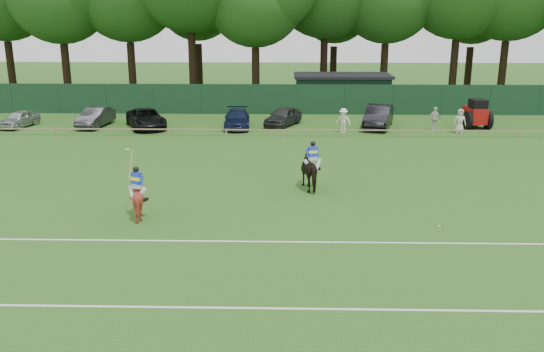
{
  "coord_description": "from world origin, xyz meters",
  "views": [
    {
      "loc": [
        1.06,
        -20.8,
        8.14
      ],
      "look_at": [
        0.5,
        3.0,
        1.4
      ],
      "focal_mm": 38.0,
      "sensor_mm": 36.0,
      "label": 1
    }
  ],
  "objects_px": {
    "estate_black": "(378,116)",
    "utility_shed": "(342,91)",
    "horse_chestnut": "(138,199)",
    "horse_dark": "(312,171)",
    "spectator_mid": "(434,119)",
    "polo_ball": "(440,226)",
    "sedan_grey": "(96,117)",
    "suv_black": "(146,119)",
    "spectator_left": "(343,120)",
    "tractor": "(476,114)",
    "spectator_right": "(460,121)",
    "sedan_silver": "(19,119)",
    "sedan_navy": "(237,119)",
    "hatch_grey": "(283,116)"
  },
  "relations": [
    {
      "from": "suv_black",
      "to": "sedan_grey",
      "type": "bearing_deg",
      "value": 150.29
    },
    {
      "from": "suv_black",
      "to": "spectator_left",
      "type": "height_order",
      "value": "spectator_left"
    },
    {
      "from": "polo_ball",
      "to": "horse_chestnut",
      "type": "bearing_deg",
      "value": 175.72
    },
    {
      "from": "sedan_navy",
      "to": "spectator_right",
      "type": "distance_m",
      "value": 15.91
    },
    {
      "from": "suv_black",
      "to": "spectator_right",
      "type": "height_order",
      "value": "spectator_right"
    },
    {
      "from": "sedan_navy",
      "to": "spectator_right",
      "type": "bearing_deg",
      "value": -9.07
    },
    {
      "from": "horse_chestnut",
      "to": "spectator_mid",
      "type": "bearing_deg",
      "value": -103.51
    },
    {
      "from": "horse_dark",
      "to": "estate_black",
      "type": "height_order",
      "value": "horse_dark"
    },
    {
      "from": "spectator_left",
      "to": "spectator_mid",
      "type": "relative_size",
      "value": 1.02
    },
    {
      "from": "tractor",
      "to": "polo_ball",
      "type": "bearing_deg",
      "value": -114.85
    },
    {
      "from": "utility_shed",
      "to": "tractor",
      "type": "relative_size",
      "value": 3.16
    },
    {
      "from": "hatch_grey",
      "to": "tractor",
      "type": "bearing_deg",
      "value": 22.71
    },
    {
      "from": "suv_black",
      "to": "hatch_grey",
      "type": "height_order",
      "value": "suv_black"
    },
    {
      "from": "sedan_grey",
      "to": "horse_chestnut",
      "type": "bearing_deg",
      "value": -61.86
    },
    {
      "from": "sedan_silver",
      "to": "estate_black",
      "type": "relative_size",
      "value": 0.73
    },
    {
      "from": "sedan_grey",
      "to": "polo_ball",
      "type": "distance_m",
      "value": 28.86
    },
    {
      "from": "polo_ball",
      "to": "horse_dark",
      "type": "bearing_deg",
      "value": 133.56
    },
    {
      "from": "horse_dark",
      "to": "polo_ball",
      "type": "relative_size",
      "value": 23.82
    },
    {
      "from": "spectator_mid",
      "to": "spectator_right",
      "type": "xyz_separation_m",
      "value": [
        1.54,
        -1.0,
        0.01
      ]
    },
    {
      "from": "sedan_silver",
      "to": "spectator_right",
      "type": "xyz_separation_m",
      "value": [
        32.0,
        -1.5,
        0.24
      ]
    },
    {
      "from": "horse_dark",
      "to": "spectator_mid",
      "type": "height_order",
      "value": "horse_dark"
    },
    {
      "from": "horse_dark",
      "to": "sedan_grey",
      "type": "distance_m",
      "value": 21.87
    },
    {
      "from": "sedan_silver",
      "to": "sedan_navy",
      "type": "height_order",
      "value": "sedan_navy"
    },
    {
      "from": "sedan_navy",
      "to": "spectator_mid",
      "type": "bearing_deg",
      "value": -5.72
    },
    {
      "from": "horse_chestnut",
      "to": "horse_dark",
      "type": "bearing_deg",
      "value": -122.35
    },
    {
      "from": "horse_chestnut",
      "to": "sedan_navy",
      "type": "relative_size",
      "value": 0.35
    },
    {
      "from": "horse_chestnut",
      "to": "tractor",
      "type": "xyz_separation_m",
      "value": [
        20.04,
        19.78,
        0.22
      ]
    },
    {
      "from": "spectator_mid",
      "to": "sedan_grey",
      "type": "bearing_deg",
      "value": 161.47
    },
    {
      "from": "sedan_grey",
      "to": "spectator_left",
      "type": "relative_size",
      "value": 2.47
    },
    {
      "from": "sedan_silver",
      "to": "utility_shed",
      "type": "relative_size",
      "value": 0.43
    },
    {
      "from": "estate_black",
      "to": "horse_chestnut",
      "type": "bearing_deg",
      "value": -107.56
    },
    {
      "from": "horse_chestnut",
      "to": "polo_ball",
      "type": "distance_m",
      "value": 12.24
    },
    {
      "from": "spectator_right",
      "to": "tractor",
      "type": "height_order",
      "value": "tractor"
    },
    {
      "from": "sedan_silver",
      "to": "sedan_navy",
      "type": "distance_m",
      "value": 16.18
    },
    {
      "from": "tractor",
      "to": "utility_shed",
      "type": "bearing_deg",
      "value": 132.26
    },
    {
      "from": "sedan_silver",
      "to": "estate_black",
      "type": "bearing_deg",
      "value": 12.7
    },
    {
      "from": "suv_black",
      "to": "estate_black",
      "type": "relative_size",
      "value": 1.01
    },
    {
      "from": "sedan_silver",
      "to": "hatch_grey",
      "type": "distance_m",
      "value": 19.59
    },
    {
      "from": "spectator_left",
      "to": "polo_ball",
      "type": "xyz_separation_m",
      "value": [
        2.03,
        -18.75,
        -0.82
      ]
    },
    {
      "from": "horse_chestnut",
      "to": "spectator_mid",
      "type": "relative_size",
      "value": 0.94
    },
    {
      "from": "spectator_mid",
      "to": "polo_ball",
      "type": "bearing_deg",
      "value": -119.76
    },
    {
      "from": "sedan_grey",
      "to": "estate_black",
      "type": "bearing_deg",
      "value": 6.19
    },
    {
      "from": "sedan_navy",
      "to": "hatch_grey",
      "type": "xyz_separation_m",
      "value": [
        3.39,
        0.9,
        0.04
      ]
    },
    {
      "from": "spectator_right",
      "to": "polo_ball",
      "type": "relative_size",
      "value": 19.05
    },
    {
      "from": "estate_black",
      "to": "utility_shed",
      "type": "bearing_deg",
      "value": 118.18
    },
    {
      "from": "sedan_silver",
      "to": "polo_ball",
      "type": "bearing_deg",
      "value": -26.35
    },
    {
      "from": "horse_dark",
      "to": "utility_shed",
      "type": "distance_m",
      "value": 24.55
    },
    {
      "from": "horse_chestnut",
      "to": "sedan_grey",
      "type": "distance_m",
      "value": 21.23
    },
    {
      "from": "sedan_navy",
      "to": "estate_black",
      "type": "relative_size",
      "value": 0.91
    },
    {
      "from": "spectator_mid",
      "to": "tractor",
      "type": "height_order",
      "value": "tractor"
    }
  ]
}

